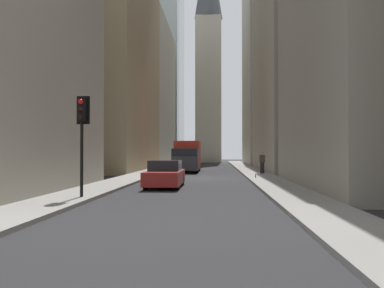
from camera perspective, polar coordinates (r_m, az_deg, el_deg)
ground_plane at (r=29.23m, az=0.87°, el=-4.75°), size 135.00×135.00×0.00m
sidewalk_right at (r=29.77m, az=-7.84°, el=-4.54°), size 90.00×2.20×0.14m
sidewalk_left at (r=29.38m, az=9.70°, el=-4.58°), size 90.00×2.20×0.14m
building_left_midfar at (r=42.50m, az=16.49°, el=14.92°), size 18.36×10.50×27.08m
building_left_far at (r=62.30m, az=12.17°, el=11.56°), size 16.82×10.00×30.93m
building_right_far at (r=60.07m, az=-8.09°, el=6.85°), size 18.35×10.00×20.27m
building_right_midfar at (r=43.46m, az=-13.05°, el=14.90°), size 18.12×10.50×27.60m
glass_tower_distant at (r=85.82m, az=-6.47°, el=19.08°), size 16.08×14.00×62.83m
church_spire at (r=74.53m, az=2.31°, el=13.99°), size 4.95×4.95×40.61m
delivery_truck at (r=37.67m, az=-0.69°, el=-1.70°), size 6.46×2.25×2.84m
sedan_red at (r=21.53m, az=-3.80°, el=-4.30°), size 4.30×1.78×1.42m
traffic_light_foreground at (r=16.35m, az=-15.14°, el=2.94°), size 0.43×0.52×3.91m
pedestrian at (r=33.16m, az=9.78°, el=-2.41°), size 0.26×0.44×1.74m
discarded_bottle at (r=27.75m, az=8.87°, el=-4.42°), size 0.07×0.07×0.27m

